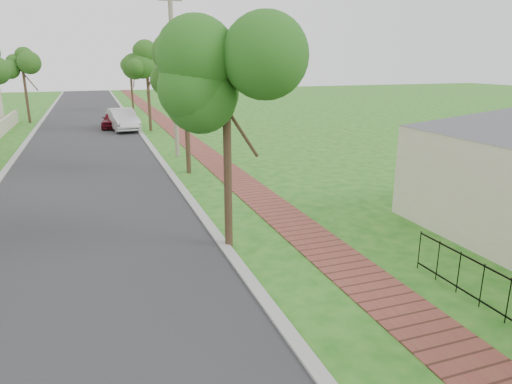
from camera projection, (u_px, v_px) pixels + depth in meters
road at (87, 162)px, 23.49m from camera, size 7.00×120.00×0.02m
kerb_right at (159, 158)px, 24.67m from camera, size 0.30×120.00×0.10m
kerb_left at (8, 168)px, 22.31m from camera, size 0.30×120.00×0.10m
sidewalk at (205, 154)px, 25.51m from camera, size 1.50×120.00×0.03m
street_trees at (82, 69)px, 28.45m from camera, size 10.70×37.65×5.89m
parked_car_red at (114, 120)px, 35.22m from camera, size 2.16×3.96×1.28m
parked_car_white at (123, 120)px, 33.97m from camera, size 2.30×4.99×1.59m
near_tree at (226, 88)px, 11.73m from camera, size 2.15×2.15×5.52m
utility_pole at (174, 77)px, 23.82m from camera, size 1.20×0.24×8.36m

